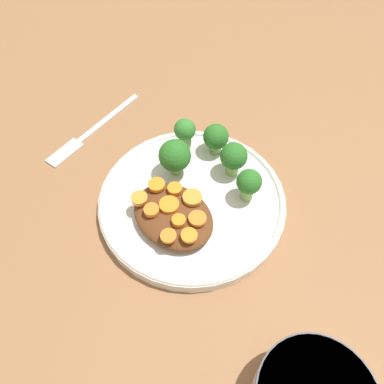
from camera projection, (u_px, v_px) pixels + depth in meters
ground_plane at (192, 205)px, 0.55m from camera, size 4.00×4.00×0.00m
plate at (192, 201)px, 0.54m from camera, size 0.27×0.27×0.02m
stew_mound at (173, 215)px, 0.50m from camera, size 0.12×0.09×0.03m
broccoli_floret_0 at (234, 157)px, 0.53m from camera, size 0.04×0.04×0.06m
broccoli_floret_1 at (175, 156)px, 0.53m from camera, size 0.05×0.05×0.06m
broccoli_floret_2 at (185, 132)px, 0.57m from camera, size 0.03×0.03×0.05m
broccoli_floret_3 at (216, 138)px, 0.56m from camera, size 0.04×0.04×0.05m
broccoli_floret_4 at (249, 183)px, 0.51m from camera, size 0.04×0.04×0.05m
carrot_slice_0 at (197, 218)px, 0.48m from camera, size 0.02×0.02×0.01m
carrot_slice_1 at (192, 198)px, 0.50m from camera, size 0.03×0.03×0.01m
carrot_slice_2 at (157, 185)px, 0.51m from camera, size 0.02×0.02×0.01m
carrot_slice_3 at (152, 210)px, 0.49m from camera, size 0.02×0.02×0.01m
carrot_slice_4 at (168, 236)px, 0.46m from camera, size 0.02×0.02×0.00m
carrot_slice_5 at (175, 189)px, 0.51m from camera, size 0.02×0.02×0.01m
carrot_slice_6 at (139, 198)px, 0.50m from camera, size 0.02×0.02×0.01m
carrot_slice_7 at (179, 221)px, 0.48m from camera, size 0.02×0.02×0.01m
carrot_slice_8 at (189, 235)px, 0.46m from camera, size 0.02×0.02×0.00m
carrot_slice_9 at (171, 206)px, 0.49m from camera, size 0.03×0.03×0.01m
fork at (87, 134)px, 0.63m from camera, size 0.05×0.20×0.01m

